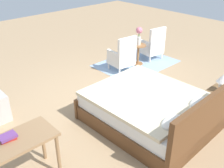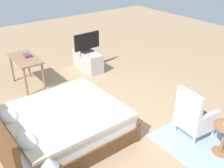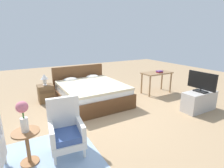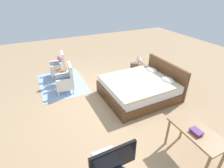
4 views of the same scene
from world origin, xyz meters
The scene contains 12 objects.
ground_plane centered at (0.00, 0.00, 0.00)m, with size 16.00×16.00×0.00m, color #A38460.
floor_rug centered at (-1.96, -1.00, 0.00)m, with size 2.10×1.50×0.01m.
bed centered at (-0.11, 1.03, 0.30)m, with size 1.78×2.13×0.96m.
armchair_by_window_right centered at (-1.37, -0.94, 0.38)m, with size 0.59×0.59×0.92m.
side_table centered at (-1.96, -0.95, 0.35)m, with size 0.40×0.40×0.55m.
flower_vase centered at (-1.96, -0.95, 0.84)m, with size 0.17×0.17×0.48m.
nightstand centered at (-1.27, 1.69, 0.26)m, with size 0.44×0.41×0.52m.
table_lamp centered at (-1.27, 1.69, 0.73)m, with size 0.22×0.22×0.33m.
tv_stand centered at (2.15, -0.96, 0.26)m, with size 0.96×0.40×0.52m.
tv_flatscreen centered at (2.15, -0.96, 0.79)m, with size 0.21×0.76×0.52m.
vanity_desk centered at (2.20, 0.71, 0.62)m, with size 1.04×0.52×0.73m.
book_stack centered at (2.24, 0.63, 0.76)m, with size 0.21×0.16×0.07m.
Camera 3 is at (-1.98, -3.60, 1.93)m, focal length 28.00 mm.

